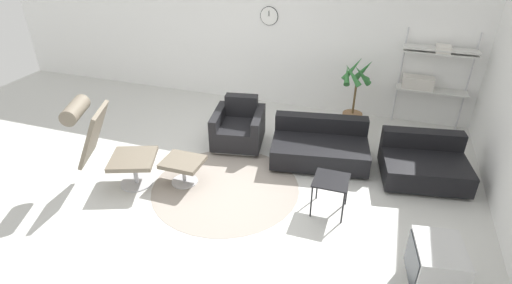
% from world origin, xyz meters
% --- Properties ---
extents(ground_plane, '(12.00, 12.00, 0.00)m').
position_xyz_m(ground_plane, '(0.00, 0.00, 0.00)').
color(ground_plane, silver).
extents(wall_back, '(12.00, 0.09, 2.80)m').
position_xyz_m(wall_back, '(-0.00, 2.71, 1.40)').
color(wall_back, white).
rests_on(wall_back, ground_plane).
extents(round_rug, '(1.99, 1.99, 0.01)m').
position_xyz_m(round_rug, '(0.02, -0.27, 0.00)').
color(round_rug, gray).
rests_on(round_rug, ground_plane).
extents(lounge_chair, '(1.12, 0.87, 1.22)m').
position_xyz_m(lounge_chair, '(-1.48, -0.69, 0.72)').
color(lounge_chair, '#BCBCC1').
rests_on(lounge_chair, ground_plane).
extents(ottoman, '(0.53, 0.45, 0.36)m').
position_xyz_m(ottoman, '(-0.56, -0.33, 0.27)').
color(ottoman, '#BCBCC1').
rests_on(ottoman, ground_plane).
extents(armchair_red, '(0.89, 0.93, 0.73)m').
position_xyz_m(armchair_red, '(-0.23, 0.92, 0.27)').
color(armchair_red, silver).
rests_on(armchair_red, ground_plane).
extents(couch_low, '(1.52, 1.10, 0.60)m').
position_xyz_m(couch_low, '(1.08, 0.84, 0.22)').
color(couch_low, black).
rests_on(couch_low, ground_plane).
extents(couch_second, '(1.25, 1.06, 0.60)m').
position_xyz_m(couch_second, '(2.53, 0.82, 0.22)').
color(couch_second, black).
rests_on(couch_second, ground_plane).
extents(side_table, '(0.42, 0.42, 0.46)m').
position_xyz_m(side_table, '(1.42, -0.30, 0.41)').
color(side_table, black).
rests_on(side_table, ground_plane).
extents(crt_television, '(0.52, 0.60, 0.56)m').
position_xyz_m(crt_television, '(2.57, -1.20, 0.31)').
color(crt_television, '#B7B7B7').
rests_on(crt_television, ground_plane).
extents(potted_plant, '(0.54, 0.53, 1.24)m').
position_xyz_m(potted_plant, '(1.41, 2.06, 0.51)').
color(potted_plant, brown).
rests_on(potted_plant, ground_plane).
extents(shelf_unit, '(1.12, 0.28, 1.66)m').
position_xyz_m(shelf_unit, '(2.51, 2.48, 1.01)').
color(shelf_unit, '#BCBCC1').
rests_on(shelf_unit, ground_plane).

